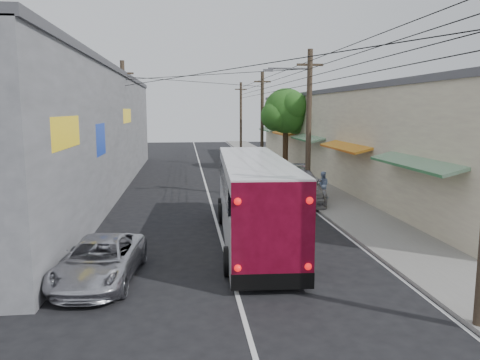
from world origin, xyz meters
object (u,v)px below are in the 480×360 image
object	(u,v)px
parked_car_mid	(249,162)
pedestrian_far	(322,185)
parked_car_far	(250,161)
coach_bus	(253,198)
pedestrian_near	(303,180)
jeepney	(100,261)
parked_suv	(296,185)

from	to	relation	value
parked_car_mid	pedestrian_far	bearing A→B (deg)	-86.07
parked_car_mid	parked_car_far	xyz separation A→B (m)	(0.21, 1.00, -0.08)
coach_bus	pedestrian_near	world-z (taller)	coach_bus
jeepney	pedestrian_near	bearing A→B (deg)	59.36
parked_suv	pedestrian_near	world-z (taller)	parked_suv
parked_suv	parked_car_far	world-z (taller)	parked_suv
parked_car_far	jeepney	bearing A→B (deg)	-106.17
parked_car_far	pedestrian_far	distance (m)	13.99
parked_car_mid	pedestrian_near	xyz separation A→B (m)	(1.60, -11.30, 0.19)
parked_car_far	pedestrian_far	world-z (taller)	pedestrian_far
parked_car_mid	jeepney	bearing A→B (deg)	-113.79
pedestrian_near	pedestrian_far	distance (m)	1.68
jeepney	pedestrian_far	distance (m)	14.85
jeepney	parked_car_far	size ratio (longest dim) A/B	1.10
coach_bus	parked_car_far	world-z (taller)	coach_bus
jeepney	parked_suv	size ratio (longest dim) A/B	0.72
parked_suv	parked_car_far	bearing A→B (deg)	98.67
parked_car_mid	pedestrian_far	xyz separation A→B (m)	(2.29, -12.84, 0.11)
parked_car_far	pedestrian_near	size ratio (longest dim) A/B	2.50
pedestrian_far	pedestrian_near	bearing A→B (deg)	-46.87
parked_car_mid	parked_suv	bearing A→B (deg)	-92.62
jeepney	parked_car_mid	size ratio (longest dim) A/B	1.03
coach_bus	parked_car_far	size ratio (longest dim) A/B	2.71
parked_car_far	pedestrian_near	xyz separation A→B (m)	(1.39, -12.30, 0.26)
pedestrian_near	pedestrian_far	xyz separation A→B (m)	(0.69, -1.53, -0.07)
jeepney	parked_suv	distance (m)	13.83
pedestrian_far	coach_bus	bearing A→B (deg)	75.26
jeepney	parked_car_mid	bearing A→B (deg)	77.83
jeepney	parked_car_far	distance (m)	26.12
jeepney	parked_car_mid	xyz separation A→B (m)	(7.60, 23.92, 0.12)
coach_bus	jeepney	size ratio (longest dim) A/B	2.45
parked_car_far	parked_suv	bearing A→B (deg)	-86.35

